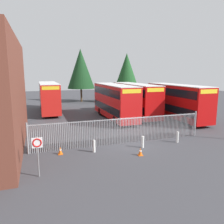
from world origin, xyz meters
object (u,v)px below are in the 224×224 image
at_px(double_decker_bus_behind_fence_left, 115,100).
at_px(bollard_center_front, 143,142).
at_px(traffic_cone_mid_forecourt, 140,152).
at_px(traffic_cone_by_gate, 60,151).
at_px(bollard_near_right, 177,137).
at_px(double_decker_bus_near_gate, 177,100).
at_px(bollard_near_left, 94,146).
at_px(speed_limit_sign_post, 37,147).
at_px(double_decker_bus_behind_fence_right, 49,96).
at_px(double_decker_bus_far_back, 135,98).

xyz_separation_m(double_decker_bus_behind_fence_left, bollard_center_front, (-1.61, -11.27, -1.95)).
bearing_deg(traffic_cone_mid_forecourt, traffic_cone_by_gate, 158.98).
distance_m(bollard_center_front, traffic_cone_mid_forecourt, 1.73).
bearing_deg(bollard_near_right, traffic_cone_by_gate, 177.66).
distance_m(double_decker_bus_near_gate, bollard_center_front, 12.49).
relative_size(bollard_near_right, traffic_cone_by_gate, 1.61).
bearing_deg(bollard_near_left, traffic_cone_by_gate, 171.57).
height_order(bollard_center_front, bollard_near_right, same).
relative_size(bollard_near_left, speed_limit_sign_post, 0.40).
relative_size(double_decker_bus_behind_fence_right, bollard_near_right, 11.38).
relative_size(bollard_center_front, bollard_near_right, 1.00).
relative_size(double_decker_bus_behind_fence_left, speed_limit_sign_post, 4.50).
distance_m(bollard_near_left, traffic_cone_by_gate, 2.50).
distance_m(bollard_center_front, bollard_near_right, 3.43).
bearing_deg(speed_limit_sign_post, bollard_near_left, 35.51).
bearing_deg(double_decker_bus_near_gate, speed_limit_sign_post, -146.91).
bearing_deg(double_decker_bus_far_back, double_decker_bus_behind_fence_right, 148.17).
bearing_deg(bollard_near_right, double_decker_bus_near_gate, 55.81).
height_order(traffic_cone_mid_forecourt, speed_limit_sign_post, speed_limit_sign_post).
xyz_separation_m(double_decker_bus_behind_fence_left, speed_limit_sign_post, (-9.52, -13.85, -0.65)).
distance_m(double_decker_bus_behind_fence_left, traffic_cone_mid_forecourt, 13.16).
bearing_deg(double_decker_bus_behind_fence_right, bollard_center_front, -72.07).
height_order(double_decker_bus_near_gate, double_decker_bus_far_back, same).
bearing_deg(bollard_near_right, speed_limit_sign_post, -166.06).
height_order(double_decker_bus_far_back, speed_limit_sign_post, double_decker_bus_far_back).
xyz_separation_m(bollard_near_left, speed_limit_sign_post, (-4.00, -2.85, 1.30)).
distance_m(double_decker_bus_behind_fence_right, double_decker_bus_far_back, 12.92).
xyz_separation_m(double_decker_bus_far_back, traffic_cone_mid_forecourt, (-5.79, -13.52, -2.13)).
bearing_deg(traffic_cone_by_gate, bollard_center_front, -5.73).
xyz_separation_m(double_decker_bus_near_gate, double_decker_bus_behind_fence_right, (-15.11, 10.44, 0.00)).
relative_size(double_decker_bus_near_gate, traffic_cone_mid_forecourt, 18.32).
bearing_deg(speed_limit_sign_post, traffic_cone_by_gate, 64.55).
bearing_deg(traffic_cone_mid_forecourt, bollard_near_left, 149.97).
distance_m(double_decker_bus_near_gate, traffic_cone_by_gate, 17.38).
bearing_deg(bollard_center_front, double_decker_bus_behind_fence_left, 81.87).
xyz_separation_m(double_decker_bus_near_gate, traffic_cone_by_gate, (-15.38, -7.80, -2.13)).
xyz_separation_m(double_decker_bus_behind_fence_right, double_decker_bus_far_back, (10.98, -6.82, 0.00)).
xyz_separation_m(bollard_near_right, traffic_cone_mid_forecourt, (-4.35, -1.70, -0.19)).
bearing_deg(double_decker_bus_behind_fence_left, bollard_near_left, -116.68).
relative_size(double_decker_bus_far_back, speed_limit_sign_post, 4.50).
height_order(double_decker_bus_behind_fence_right, traffic_cone_mid_forecourt, double_decker_bus_behind_fence_right).
height_order(double_decker_bus_behind_fence_left, speed_limit_sign_post, double_decker_bus_behind_fence_left).
bearing_deg(double_decker_bus_far_back, double_decker_bus_behind_fence_left, -166.39).
bearing_deg(bollard_near_left, traffic_cone_mid_forecourt, -30.03).
height_order(bollard_center_front, traffic_cone_mid_forecourt, bollard_center_front).
bearing_deg(double_decker_bus_behind_fence_left, double_decker_bus_behind_fence_right, 135.42).
bearing_deg(bollard_near_left, bollard_center_front, -4.01).
relative_size(double_decker_bus_far_back, bollard_near_right, 11.38).
bearing_deg(bollard_center_front, double_decker_bus_near_gate, 43.18).
bearing_deg(double_decker_bus_behind_fence_right, double_decker_bus_far_back, -31.83).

